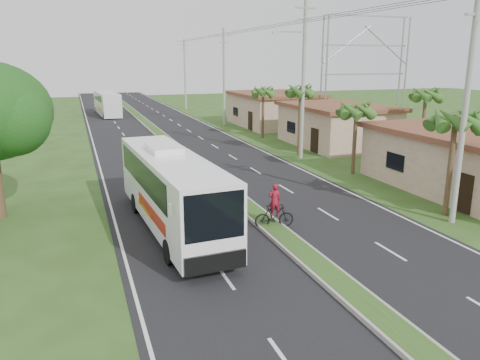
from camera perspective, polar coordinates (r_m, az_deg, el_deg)
name	(u,v)px	position (r m, az deg, el deg)	size (l,w,h in m)	color
ground	(313,264)	(18.26, 8.89, -10.07)	(180.00, 180.00, 0.00)	#2D4418
road_asphalt	(190,160)	(36.27, -6.14, 2.41)	(14.00, 160.00, 0.02)	black
median_strip	(190,159)	(36.25, -6.14, 2.56)	(1.20, 160.00, 0.18)	gray
lane_edge_left	(100,167)	(35.39, -16.75, 1.56)	(0.12, 160.00, 0.01)	silver
lane_edge_right	(270,155)	(38.32, 3.66, 3.10)	(0.12, 160.00, 0.01)	silver
shop_near	(479,161)	(30.70, 27.12, 2.06)	(8.60, 12.60, 3.52)	tan
shop_mid	(336,125)	(43.07, 11.68, 6.60)	(7.60, 10.60, 3.67)	tan
shop_far	(274,109)	(55.44, 4.19, 8.63)	(8.60, 11.60, 3.82)	tan
palm_verge_a	(456,120)	(24.64, 24.80, 6.64)	(2.40, 2.40, 5.45)	#473321
palm_verge_b	(356,109)	(31.94, 14.01, 8.34)	(2.40, 2.40, 5.05)	#473321
palm_verge_c	(301,91)	(37.63, 7.39, 10.68)	(2.40, 2.40, 5.85)	#473321
palm_verge_d	(263,91)	(46.06, 2.83, 10.74)	(2.40, 2.40, 5.25)	#473321
palm_behind_shop	(426,95)	(39.17, 21.72, 9.66)	(2.40, 2.40, 5.65)	#473321
utility_pole_a	(466,102)	(23.50, 25.84, 8.51)	(1.60, 0.28, 11.00)	gray
utility_pole_b	(303,77)	(36.54, 7.70, 12.34)	(3.20, 0.28, 12.00)	gray
utility_pole_c	(224,76)	(55.13, -1.97, 12.53)	(1.60, 0.28, 11.00)	gray
utility_pole_d	(185,74)	(74.45, -6.72, 12.74)	(1.60, 0.28, 10.50)	gray
billboard_lattice	(365,66)	(53.76, 15.00, 13.24)	(10.18, 1.18, 12.07)	gray
coach_bus_main	(171,186)	(21.17, -8.42, -0.73)	(3.08, 11.59, 3.71)	white
coach_bus_far	(107,102)	(68.26, -15.90, 9.10)	(3.02, 10.96, 3.16)	silver
motorcyclist	(274,213)	(21.50, 4.21, -3.99)	(1.90, 0.78, 2.11)	black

